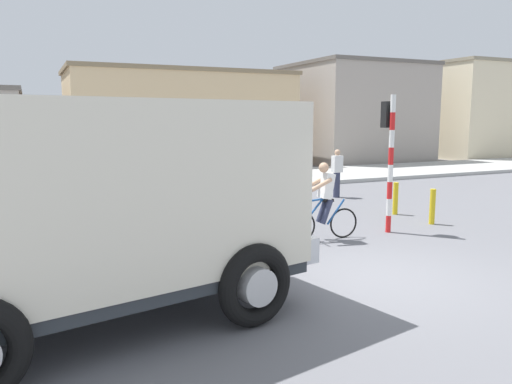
{
  "coord_description": "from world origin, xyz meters",
  "views": [
    {
      "loc": [
        -5.27,
        -6.53,
        2.7
      ],
      "look_at": [
        -1.15,
        2.5,
        1.2
      ],
      "focal_mm": 35.02,
      "sensor_mm": 36.0,
      "label": 1
    }
  ],
  "objects": [
    {
      "name": "ground_plane",
      "position": [
        0.0,
        0.0,
        0.0
      ],
      "size": [
        120.0,
        120.0,
        0.0
      ],
      "primitive_type": "plane",
      "color": "slate"
    },
    {
      "name": "sidewalk_far",
      "position": [
        0.0,
        12.83,
        0.08
      ],
      "size": [
        80.0,
        5.0,
        0.16
      ],
      "primitive_type": "cube",
      "color": "#ADADA8",
      "rests_on": "ground"
    },
    {
      "name": "truck_foreground",
      "position": [
        -4.52,
        0.02,
        1.67
      ],
      "size": [
        5.8,
        3.62,
        2.9
      ],
      "color": "silver",
      "rests_on": "ground"
    },
    {
      "name": "cyclist",
      "position": [
        0.55,
        2.66,
        0.86
      ],
      "size": [
        1.73,
        0.5,
        1.72
      ],
      "color": "black",
      "rests_on": "ground"
    },
    {
      "name": "traffic_light_pole",
      "position": [
        2.35,
        2.73,
        2.07
      ],
      "size": [
        0.24,
        0.43,
        3.2
      ],
      "color": "red",
      "rests_on": "ground"
    },
    {
      "name": "car_red_near",
      "position": [
        -1.63,
        7.03,
        0.82
      ],
      "size": [
        4.31,
        2.69,
        1.6
      ],
      "color": "#234C9E",
      "rests_on": "ground"
    },
    {
      "name": "pedestrian_near_kerb",
      "position": [
        4.14,
        7.53,
        0.85
      ],
      "size": [
        0.34,
        0.22,
        1.62
      ],
      "color": "#2D334C",
      "rests_on": "ground"
    },
    {
      "name": "bollard_near",
      "position": [
        3.95,
        2.91,
        0.45
      ],
      "size": [
        0.14,
        0.14,
        0.9
      ],
      "primitive_type": "cylinder",
      "color": "gold",
      "rests_on": "ground"
    },
    {
      "name": "bollard_far",
      "position": [
        3.95,
        4.31,
        0.45
      ],
      "size": [
        0.14,
        0.14,
        0.9
      ],
      "primitive_type": "cylinder",
      "color": "gold",
      "rests_on": "ground"
    },
    {
      "name": "building_mid_block",
      "position": [
        2.1,
        19.27,
        2.52
      ],
      "size": [
        11.38,
        5.87,
        5.04
      ],
      "color": "#D1B284",
      "rests_on": "ground"
    },
    {
      "name": "building_corner_right",
      "position": [
        12.93,
        19.09,
        2.93
      ],
      "size": [
        7.38,
        7.16,
        5.84
      ],
      "color": "#9E9389",
      "rests_on": "ground"
    },
    {
      "name": "building_set_back",
      "position": [
        22.59,
        18.69,
        3.12
      ],
      "size": [
        7.62,
        6.43,
        6.24
      ],
      "color": "beige",
      "rests_on": "ground"
    }
  ]
}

